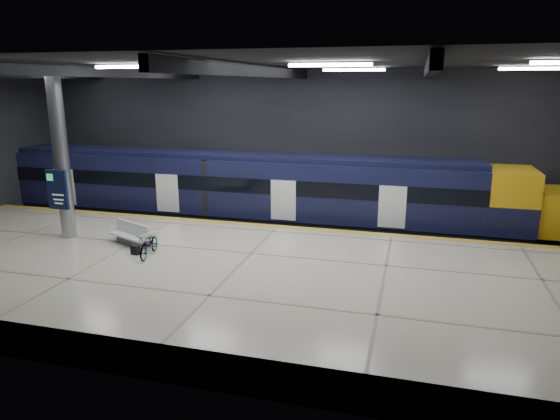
% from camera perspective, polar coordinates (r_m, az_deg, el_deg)
% --- Properties ---
extents(ground, '(30.00, 30.00, 0.00)m').
position_cam_1_polar(ground, '(20.20, -2.35, -7.00)').
color(ground, black).
rests_on(ground, ground).
extents(room_shell, '(30.10, 16.10, 8.05)m').
position_cam_1_polar(room_shell, '(18.89, -2.53, 9.39)').
color(room_shell, black).
rests_on(room_shell, ground).
extents(platform, '(30.00, 11.00, 1.10)m').
position_cam_1_polar(platform, '(17.80, -4.81, -8.15)').
color(platform, beige).
rests_on(platform, ground).
extents(safety_strip, '(30.00, 0.40, 0.01)m').
position_cam_1_polar(safety_strip, '(22.34, -0.26, -1.88)').
color(safety_strip, gold).
rests_on(safety_strip, platform).
extents(rails, '(30.00, 1.52, 0.16)m').
position_cam_1_polar(rails, '(25.18, 1.41, -2.44)').
color(rails, gray).
rests_on(rails, ground).
extents(train, '(29.40, 2.84, 3.79)m').
position_cam_1_polar(train, '(25.02, -1.46, 2.12)').
color(train, black).
rests_on(train, ground).
extents(bench, '(2.24, 1.62, 0.91)m').
position_cam_1_polar(bench, '(20.64, -16.43, -2.94)').
color(bench, '#595B60').
rests_on(bench, platform).
extents(bicycle, '(0.86, 1.78, 0.90)m').
position_cam_1_polar(bicycle, '(19.09, -14.74, -3.82)').
color(bicycle, '#99999E').
rests_on(bicycle, platform).
extents(pannier_bag, '(0.32, 0.22, 0.35)m').
position_cam_1_polar(pannier_bag, '(19.47, -16.23, -4.41)').
color(pannier_bag, black).
rests_on(pannier_bag, platform).
extents(info_column, '(0.90, 0.78, 6.90)m').
position_cam_1_polar(info_column, '(21.96, -23.78, 5.58)').
color(info_column, '#9EA0A5').
rests_on(info_column, platform).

